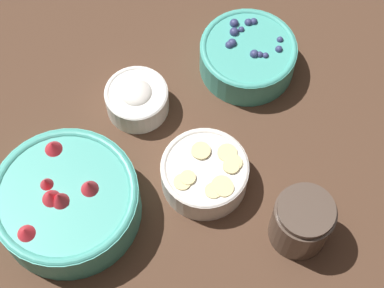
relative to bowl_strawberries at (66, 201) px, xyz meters
name	(u,v)px	position (x,y,z in m)	size (l,w,h in m)	color
ground_plane	(181,156)	(-0.20, 0.03, -0.04)	(4.00, 4.00, 0.00)	#4C3323
bowl_strawberries	(66,201)	(0.00, 0.00, 0.00)	(0.22, 0.22, 0.10)	#47AD9E
bowl_blueberries	(248,55)	(-0.39, -0.03, -0.01)	(0.17, 0.17, 0.07)	#47AD9E
bowl_bananas	(207,171)	(-0.20, 0.09, -0.01)	(0.14, 0.14, 0.06)	white
bowl_cream	(137,98)	(-0.20, -0.09, -0.01)	(0.11, 0.11, 0.06)	white
jar_chocolate	(301,222)	(-0.25, 0.25, 0.00)	(0.09, 0.09, 0.10)	#4C3D33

